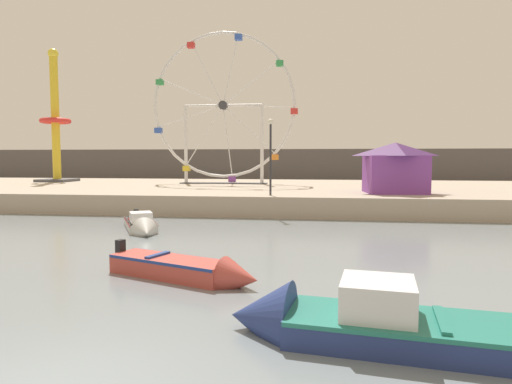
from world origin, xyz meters
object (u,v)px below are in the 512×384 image
Objects in this scene: carnival_booth_purple_stall at (395,167)px; promenade_lamp_near at (271,146)px; motorboat_pale_grey at (142,226)px; motorboat_faded_red at (189,269)px; motorboat_navy_blue at (351,322)px; ferris_wheel_white_frame at (223,108)px; drop_tower_yellow_tower at (56,126)px.

promenade_lamp_near is at bearing -163.65° from carnival_booth_purple_stall.
carnival_booth_purple_stall reaches higher than motorboat_pale_grey.
motorboat_faded_red is 5.30m from motorboat_navy_blue.
motorboat_pale_grey is (-8.39, 10.89, -0.09)m from motorboat_navy_blue.
promenade_lamp_near is (5.04, -10.98, -3.40)m from ferris_wheel_white_frame.
motorboat_navy_blue is at bearing -19.30° from motorboat_faded_red.
carnival_booth_purple_stall is at bearing 97.06° from motorboat_pale_grey.
drop_tower_yellow_tower reaches higher than promenade_lamp_near.
promenade_lamp_near reaches higher than motorboat_pale_grey.
ferris_wheel_white_frame reaches higher than motorboat_navy_blue.
carnival_booth_purple_stall reaches higher than motorboat_faded_red.
motorboat_faded_red is 0.40× the size of drop_tower_yellow_tower.
motorboat_pale_grey is 24.43m from drop_tower_yellow_tower.
ferris_wheel_white_frame is 15.45m from carnival_booth_purple_stall.
motorboat_faded_red is 0.38× the size of ferris_wheel_white_frame.
drop_tower_yellow_tower is at bearing -168.12° from motorboat_pale_grey.
motorboat_faded_red is 1.09× the size of promenade_lamp_near.
motorboat_navy_blue is 1.31× the size of promenade_lamp_near.
motorboat_navy_blue is 29.92m from ferris_wheel_white_frame.
ferris_wheel_white_frame is at bearing 151.26° from motorboat_pale_grey.
carnival_booth_purple_stall is (27.72, -9.30, -3.34)m from drop_tower_yellow_tower.
motorboat_navy_blue is 20.25m from carnival_booth_purple_stall.
drop_tower_yellow_tower is (-15.44, 1.12, -1.25)m from ferris_wheel_white_frame.
drop_tower_yellow_tower is (-15.33, 18.11, 5.83)m from motorboat_pale_grey.
carnival_booth_purple_stall is (12.39, 8.81, 2.49)m from motorboat_pale_grey.
ferris_wheel_white_frame is at bearing -65.55° from motorboat_navy_blue.
motorboat_faded_red is 25.78m from ferris_wheel_white_frame.
motorboat_faded_red is 13.95m from promenade_lamp_near.
ferris_wheel_white_frame is 3.10× the size of carnival_booth_purple_stall.
ferris_wheel_white_frame is at bearing 121.41° from motorboat_faded_red.
drop_tower_yellow_tower is 23.88m from promenade_lamp_near.
motorboat_navy_blue is at bearing -50.72° from drop_tower_yellow_tower.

